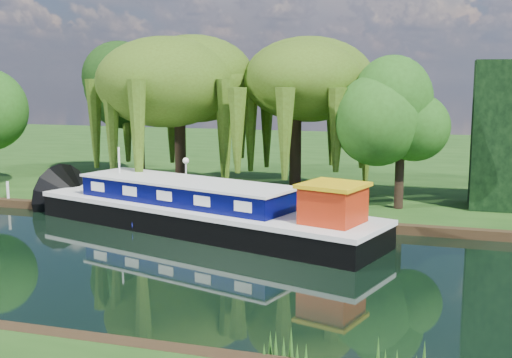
% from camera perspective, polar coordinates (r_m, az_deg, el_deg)
% --- Properties ---
extents(ground, '(120.00, 120.00, 0.00)m').
position_cam_1_polar(ground, '(28.39, -15.47, -6.71)').
color(ground, black).
extents(far_bank, '(120.00, 52.00, 0.45)m').
position_cam_1_polar(far_bank, '(59.36, 2.23, 1.99)').
color(far_bank, '#183C10').
rests_on(far_bank, ground).
extents(dutch_barge, '(19.27, 9.62, 3.98)m').
position_cam_1_polar(dutch_barge, '(31.84, -4.68, -2.87)').
color(dutch_barge, black).
rests_on(dutch_barge, ground).
extents(narrowboat, '(11.12, 3.86, 1.60)m').
position_cam_1_polar(narrowboat, '(31.92, 0.08, -3.57)').
color(narrowboat, navy).
rests_on(narrowboat, ground).
extents(willow_left, '(7.64, 7.64, 9.16)m').
position_cam_1_polar(willow_left, '(40.19, -6.85, 8.37)').
color(willow_left, black).
rests_on(willow_left, far_bank).
extents(willow_right, '(7.06, 7.06, 8.60)m').
position_cam_1_polar(willow_right, '(38.16, 3.57, 7.81)').
color(willow_right, black).
rests_on(willow_right, far_bank).
extents(tree_far_mid, '(5.35, 5.35, 8.75)m').
position_cam_1_polar(tree_far_mid, '(46.62, -10.40, 7.61)').
color(tree_far_mid, black).
rests_on(tree_far_mid, far_bank).
extents(tree_far_right, '(4.32, 4.32, 7.06)m').
position_cam_1_polar(tree_far_right, '(35.32, 12.80, 5.22)').
color(tree_far_right, black).
rests_on(tree_far_right, far_bank).
extents(lamppost, '(0.36, 0.36, 2.56)m').
position_cam_1_polar(lamppost, '(36.80, -6.25, 1.00)').
color(lamppost, silver).
rests_on(lamppost, far_bank).
extents(mooring_posts, '(19.16, 0.16, 1.00)m').
position_cam_1_polar(mooring_posts, '(35.57, -9.02, -1.74)').
color(mooring_posts, silver).
rests_on(mooring_posts, far_bank).
extents(reeds_near, '(33.70, 1.50, 1.10)m').
position_cam_1_polar(reeds_near, '(18.72, -9.87, -13.07)').
color(reeds_near, '#225215').
rests_on(reeds_near, ground).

